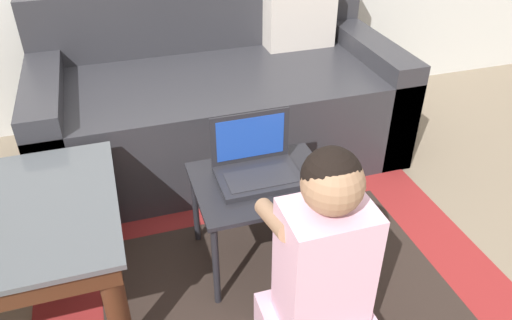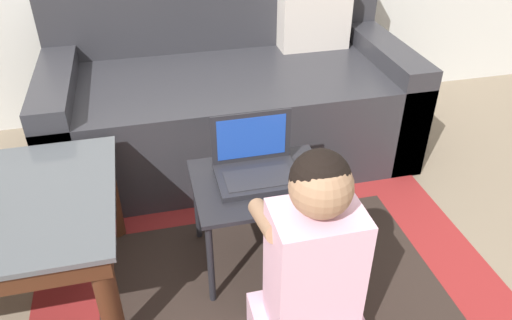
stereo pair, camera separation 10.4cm
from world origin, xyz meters
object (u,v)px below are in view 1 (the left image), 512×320
(couch, at_px, (219,98))
(person_seated, at_px, (323,271))
(laptop_desk, at_px, (262,191))
(computer_mouse, at_px, (323,175))
(laptop, at_px, (257,167))

(couch, xyz_separation_m, person_seated, (-0.00, -1.30, 0.05))
(couch, height_order, laptop_desk, couch)
(laptop_desk, bearing_deg, couch, 86.64)
(laptop_desk, bearing_deg, computer_mouse, -15.21)
(laptop_desk, relative_size, person_seated, 0.65)
(laptop_desk, height_order, laptop, laptop)
(couch, xyz_separation_m, laptop, (-0.06, -0.83, 0.13))
(laptop_desk, xyz_separation_m, laptop, (-0.01, 0.04, 0.09))
(laptop, xyz_separation_m, computer_mouse, (0.22, -0.09, -0.02))
(laptop_desk, height_order, computer_mouse, computer_mouse)
(laptop_desk, bearing_deg, person_seated, -83.66)
(laptop, xyz_separation_m, person_seated, (0.06, -0.47, -0.08))
(computer_mouse, xyz_separation_m, person_seated, (-0.16, -0.38, -0.06))
(couch, height_order, person_seated, couch)
(laptop_desk, xyz_separation_m, person_seated, (0.05, -0.43, 0.01))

